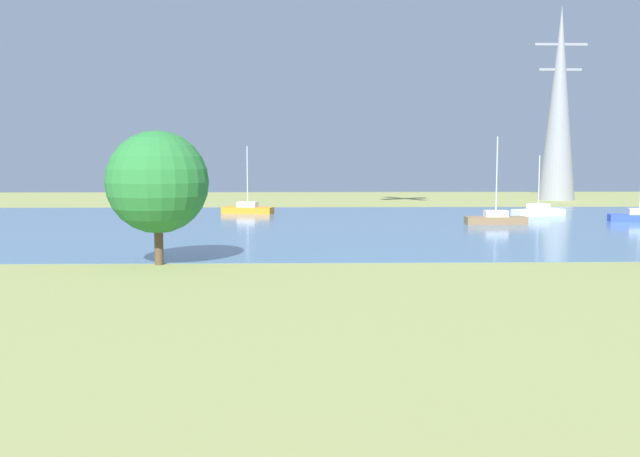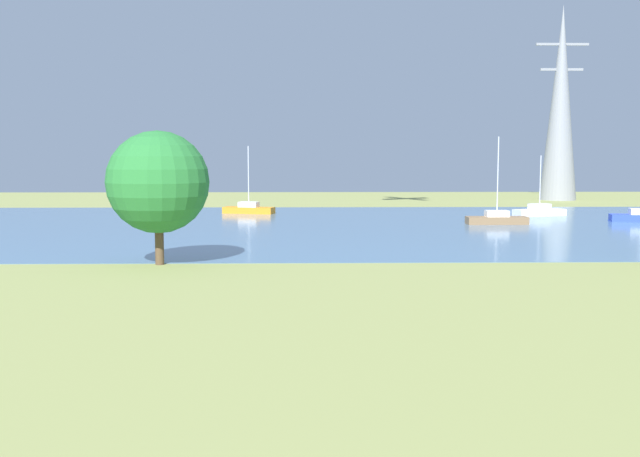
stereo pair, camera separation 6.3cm
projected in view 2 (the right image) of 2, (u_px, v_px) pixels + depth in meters
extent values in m
plane|color=#8C9351|center=(287.00, 293.00, 29.40)|extent=(160.00, 160.00, 0.00)
cube|color=teal|center=(295.00, 226.00, 57.26)|extent=(140.00, 40.00, 0.02)
cube|color=orange|center=(249.00, 210.00, 69.01)|extent=(5.03, 2.70, 0.60)
cube|color=white|center=(249.00, 204.00, 68.96)|extent=(2.02, 1.53, 0.50)
cylinder|color=silver|center=(248.00, 177.00, 68.70)|extent=(0.10, 0.10, 5.73)
cube|color=brown|center=(497.00, 220.00, 58.31)|extent=(4.81, 1.53, 0.60)
cube|color=white|center=(497.00, 214.00, 58.25)|extent=(1.81, 1.11, 0.50)
cylinder|color=silver|center=(498.00, 177.00, 57.96)|extent=(0.10, 0.10, 6.35)
cube|color=white|center=(539.00, 212.00, 66.32)|extent=(5.03, 2.85, 0.60)
cube|color=white|center=(539.00, 206.00, 66.27)|extent=(2.04, 1.58, 0.50)
cylinder|color=silver|center=(540.00, 182.00, 66.05)|extent=(0.10, 0.10, 4.86)
cylinder|color=brown|center=(159.00, 241.00, 36.82)|extent=(0.44, 0.44, 2.37)
sphere|color=#287534|center=(158.00, 182.00, 36.52)|extent=(5.14, 5.14, 5.14)
cone|color=gray|center=(560.00, 103.00, 89.02)|extent=(4.40, 4.40, 23.54)
cube|color=gray|center=(562.00, 44.00, 88.31)|extent=(6.40, 0.30, 0.30)
cube|color=gray|center=(562.00, 70.00, 88.61)|extent=(5.20, 0.30, 0.30)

